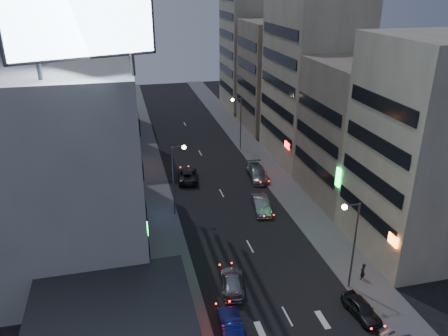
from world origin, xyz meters
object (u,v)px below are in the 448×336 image
object	(u,v)px
scooter_blue	(411,328)
scooter_black_b	(404,331)
parked_car_right_near	(361,308)
road_car_blue	(231,327)
scooter_silver_b	(391,323)
person	(363,271)
parked_car_left	(188,175)
scooter_silver_a	(404,333)
parked_car_right_far	(258,173)
parked_car_right_mid	(261,204)
road_car_silver	(232,282)

from	to	relation	value
scooter_blue	scooter_black_b	distance (m)	0.75
parked_car_right_near	road_car_blue	distance (m)	10.34
scooter_black_b	scooter_silver_b	bearing A→B (deg)	30.17
parked_car_right_near	person	xyz separation A→B (m)	(2.31, 3.90, 0.26)
parked_car_left	scooter_silver_a	bearing A→B (deg)	116.65
road_car_blue	parked_car_right_far	bearing A→B (deg)	-106.59
parked_car_right_far	scooter_silver_a	world-z (taller)	parked_car_right_far
scooter_blue	scooter_silver_b	size ratio (longest dim) A/B	0.98
scooter_silver_a	scooter_black_b	world-z (taller)	scooter_black_b
parked_car_right_near	parked_car_right_mid	bearing A→B (deg)	90.89
road_car_silver	person	xyz separation A→B (m)	(11.21, -1.62, 0.25)
scooter_black_b	road_car_blue	bearing A→B (deg)	85.25
road_car_blue	person	distance (m)	13.11
parked_car_right_far	scooter_silver_a	xyz separation A→B (m)	(1.65, -29.32, -0.16)
parked_car_right_far	scooter_blue	size ratio (longest dim) A/B	3.22
parked_car_right_far	person	size ratio (longest dim) A/B	3.55
road_car_blue	scooter_black_b	distance (m)	12.49
parked_car_right_far	person	xyz separation A→B (m)	(2.31, -22.42, 0.10)
parked_car_right_mid	scooter_black_b	distance (m)	21.21
scooter_silver_a	parked_car_right_mid	bearing A→B (deg)	27.97
person	scooter_blue	world-z (taller)	person
road_car_blue	scooter_blue	size ratio (longest dim) A/B	2.53
road_car_blue	scooter_silver_b	distance (m)	11.92
person	scooter_silver_a	distance (m)	6.94
road_car_silver	scooter_blue	world-z (taller)	road_car_silver
road_car_blue	scooter_blue	world-z (taller)	road_car_blue
parked_car_right_far	parked_car_left	bearing A→B (deg)	174.66
road_car_silver	scooter_blue	size ratio (longest dim) A/B	2.62
parked_car_right_near	parked_car_left	distance (m)	29.42
scooter_black_b	parked_car_right_mid	bearing A→B (deg)	21.66
scooter_blue	scooter_silver_b	distance (m)	1.38
parked_car_left	scooter_blue	xyz separation A→B (m)	(11.47, -30.78, -0.07)
parked_car_right_near	parked_car_right_far	bearing A→B (deg)	83.57
scooter_silver_a	parked_car_left	bearing A→B (deg)	36.28
parked_car_right_near	scooter_blue	xyz separation A→B (m)	(2.45, -2.77, -0.00)
person	scooter_black_b	xyz separation A→B (m)	(-0.60, -6.80, -0.21)
scooter_silver_b	parked_car_left	bearing A→B (deg)	3.00
parked_car_right_mid	scooter_black_b	bearing A→B (deg)	-71.78
parked_car_left	scooter_blue	distance (m)	32.85
person	scooter_silver_a	world-z (taller)	person
parked_car_right_mid	scooter_blue	bearing A→B (deg)	-69.76
scooter_silver_a	scooter_black_b	bearing A→B (deg)	-16.14
road_car_blue	scooter_blue	bearing A→B (deg)	171.07
person	scooter_silver_b	distance (m)	5.90
parked_car_left	road_car_silver	distance (m)	22.49
parked_car_right_near	road_car_silver	xyz separation A→B (m)	(-8.90, 5.52, 0.01)
road_car_blue	parked_car_left	bearing A→B (deg)	-87.54
scooter_silver_a	scooter_silver_b	world-z (taller)	scooter_silver_b
parked_car_right_near	parked_car_right_far	size ratio (longest dim) A/B	0.69
parked_car_right_mid	person	distance (m)	14.76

